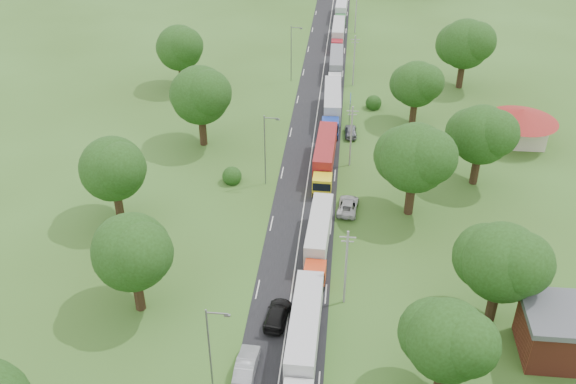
# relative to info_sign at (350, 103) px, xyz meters

# --- Properties ---
(ground) EXTENTS (260.00, 260.00, 0.00)m
(ground) POSITION_rel_info_sign_xyz_m (-5.20, -35.00, -3.00)
(ground) COLOR #314D19
(ground) RESTS_ON ground
(road) EXTENTS (8.00, 200.00, 0.04)m
(road) POSITION_rel_info_sign_xyz_m (-5.20, -15.00, -3.00)
(road) COLOR black
(road) RESTS_ON ground
(info_sign) EXTENTS (0.12, 3.10, 4.10)m
(info_sign) POSITION_rel_info_sign_xyz_m (0.00, 0.00, 0.00)
(info_sign) COLOR slate
(info_sign) RESTS_ON ground
(pole_1) EXTENTS (1.60, 0.24, 9.00)m
(pole_1) POSITION_rel_info_sign_xyz_m (0.30, -42.00, 1.68)
(pole_1) COLOR gray
(pole_1) RESTS_ON ground
(pole_2) EXTENTS (1.60, 0.24, 9.00)m
(pole_2) POSITION_rel_info_sign_xyz_m (0.30, -14.00, 1.68)
(pole_2) COLOR gray
(pole_2) RESTS_ON ground
(pole_3) EXTENTS (1.60, 0.24, 9.00)m
(pole_3) POSITION_rel_info_sign_xyz_m (0.30, 14.00, 1.68)
(pole_3) COLOR gray
(pole_3) RESTS_ON ground
(pole_4) EXTENTS (1.60, 0.24, 9.00)m
(pole_4) POSITION_rel_info_sign_xyz_m (0.30, 42.00, 1.68)
(pole_4) COLOR gray
(pole_4) RESTS_ON ground
(lamp_0) EXTENTS (2.03, 0.22, 10.00)m
(lamp_0) POSITION_rel_info_sign_xyz_m (-10.55, -55.00, 2.55)
(lamp_0) COLOR slate
(lamp_0) RESTS_ON ground
(lamp_1) EXTENTS (2.03, 0.22, 10.00)m
(lamp_1) POSITION_rel_info_sign_xyz_m (-10.55, -20.00, 2.55)
(lamp_1) COLOR slate
(lamp_1) RESTS_ON ground
(lamp_2) EXTENTS (2.03, 0.22, 10.00)m
(lamp_2) POSITION_rel_info_sign_xyz_m (-10.55, 15.00, 2.55)
(lamp_2) COLOR slate
(lamp_2) RESTS_ON ground
(tree_2) EXTENTS (8.00, 8.00, 10.10)m
(tree_2) POSITION_rel_info_sign_xyz_m (8.79, -52.86, 3.59)
(tree_2) COLOR #382616
(tree_2) RESTS_ON ground
(tree_3) EXTENTS (8.80, 8.80, 11.07)m
(tree_3) POSITION_rel_info_sign_xyz_m (14.79, -42.84, 4.22)
(tree_3) COLOR #382616
(tree_3) RESTS_ON ground
(tree_4) EXTENTS (9.60, 9.60, 12.05)m
(tree_4) POSITION_rel_info_sign_xyz_m (7.79, -24.83, 4.85)
(tree_4) COLOR #382616
(tree_4) RESTS_ON ground
(tree_5) EXTENTS (8.80, 8.80, 11.07)m
(tree_5) POSITION_rel_info_sign_xyz_m (16.79, -16.84, 4.22)
(tree_5) COLOR #382616
(tree_5) RESTS_ON ground
(tree_6) EXTENTS (8.00, 8.00, 10.10)m
(tree_6) POSITION_rel_info_sign_xyz_m (9.79, 0.14, 3.59)
(tree_6) COLOR #382616
(tree_6) RESTS_ON ground
(tree_7) EXTENTS (9.60, 9.60, 12.05)m
(tree_7) POSITION_rel_info_sign_xyz_m (18.79, 15.17, 4.85)
(tree_7) COLOR #382616
(tree_7) RESTS_ON ground
(tree_10) EXTENTS (8.80, 8.80, 11.07)m
(tree_10) POSITION_rel_info_sign_xyz_m (-20.21, -44.84, 4.22)
(tree_10) COLOR #382616
(tree_10) RESTS_ON ground
(tree_11) EXTENTS (8.80, 8.80, 11.07)m
(tree_11) POSITION_rel_info_sign_xyz_m (-27.21, -29.84, 4.22)
(tree_11) COLOR #382616
(tree_11) RESTS_ON ground
(tree_12) EXTENTS (9.60, 9.60, 12.05)m
(tree_12) POSITION_rel_info_sign_xyz_m (-21.21, -9.83, 4.85)
(tree_12) COLOR #382616
(tree_12) RESTS_ON ground
(tree_13) EXTENTS (8.80, 8.80, 11.07)m
(tree_13) POSITION_rel_info_sign_xyz_m (-29.21, 10.16, 4.22)
(tree_13) COLOR #382616
(tree_13) RESTS_ON ground
(house_brick) EXTENTS (8.60, 6.60, 5.20)m
(house_brick) POSITION_rel_info_sign_xyz_m (20.80, -47.00, -0.35)
(house_brick) COLOR maroon
(house_brick) RESTS_ON ground
(house_cream) EXTENTS (10.08, 10.08, 5.80)m
(house_cream) POSITION_rel_info_sign_xyz_m (24.80, -5.00, 0.64)
(house_cream) COLOR beige
(house_cream) RESTS_ON ground
(truck_0) EXTENTS (2.77, 15.24, 4.22)m
(truck_0) POSITION_rel_info_sign_xyz_m (-3.23, -49.69, -0.76)
(truck_0) COLOR silver
(truck_0) RESTS_ON ground
(truck_1) EXTENTS (2.72, 13.58, 3.75)m
(truck_1) POSITION_rel_info_sign_xyz_m (-2.86, -33.79, -1.01)
(truck_1) COLOR red
(truck_1) RESTS_ON ground
(truck_2) EXTENTS (2.79, 14.60, 4.04)m
(truck_2) POSITION_rel_info_sign_xyz_m (-3.11, -15.75, -0.86)
(truck_2) COLOR yellow
(truck_2) RESTS_ON ground
(truck_3) EXTENTS (3.04, 15.24, 4.22)m
(truck_3) POSITION_rel_info_sign_xyz_m (-2.81, 0.53, -0.77)
(truck_3) COLOR navy
(truck_3) RESTS_ON ground
(truck_4) EXTENTS (2.53, 13.51, 3.74)m
(truck_4) POSITION_rel_info_sign_xyz_m (-2.85, 18.10, -1.02)
(truck_4) COLOR silver
(truck_4) RESTS_ON ground
(truck_5) EXTENTS (2.33, 13.50, 3.74)m
(truck_5) POSITION_rel_info_sign_xyz_m (-3.07, 35.27, -1.02)
(truck_5) COLOR maroon
(truck_5) RESTS_ON ground
(truck_6) EXTENTS (2.52, 13.60, 3.77)m
(truck_6) POSITION_rel_info_sign_xyz_m (-2.95, 51.49, -1.00)
(truck_6) COLOR #26672E
(truck_6) RESTS_ON ground
(car_lane_mid) EXTENTS (1.93, 5.08, 1.66)m
(car_lane_mid) POSITION_rel_info_sign_xyz_m (-8.20, -52.12, -2.17)
(car_lane_mid) COLOR #93969B
(car_lane_mid) RESTS_ON ground
(car_lane_rear) EXTENTS (2.69, 5.38, 1.50)m
(car_lane_rear) POSITION_rel_info_sign_xyz_m (-6.20, -45.32, -2.25)
(car_lane_rear) COLOR black
(car_lane_rear) RESTS_ON ground
(car_verge_near) EXTENTS (2.83, 5.35, 1.43)m
(car_verge_near) POSITION_rel_info_sign_xyz_m (0.30, -25.23, -2.29)
(car_verge_near) COLOR #B6B6B6
(car_verge_near) RESTS_ON ground
(car_verge_far) EXTENTS (1.97, 4.42, 1.48)m
(car_verge_far) POSITION_rel_info_sign_xyz_m (0.30, -5.05, -2.26)
(car_verge_far) COLOR slate
(car_verge_far) RESTS_ON ground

